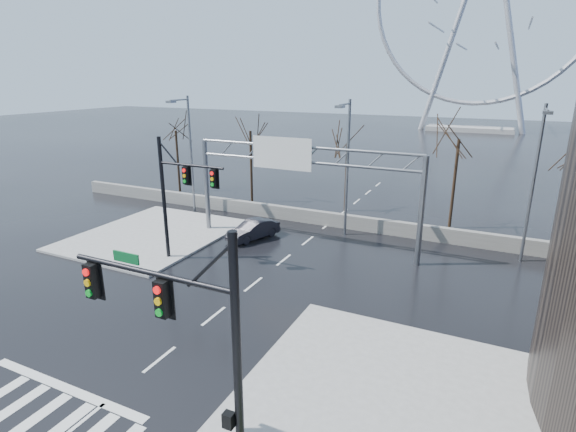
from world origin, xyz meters
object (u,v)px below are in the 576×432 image
Objects in this scene: ferris_wheel at (485,1)px; car at (253,230)px; sign_gantry at (298,173)px; signal_mast_near at (193,335)px; signal_mast_far at (177,189)px.

car is at bearing -96.27° from ferris_wheel.
ferris_wheel is 12.15× the size of car.
ferris_wheel is at bearing 103.53° from car.
ferris_wheel is (5.38, 80.04, 20.95)m from sign_gantry.
sign_gantry is at bearing -93.84° from ferris_wheel.
signal_mast_far is at bearing 130.26° from signal_mast_near.
signal_mast_near is 21.18m from car.
sign_gantry is 5.67m from car.
signal_mast_far is at bearing -97.20° from ferris_wheel.
sign_gantry is (5.49, 6.00, 0.35)m from signal_mast_far.
ferris_wheel reaches higher than sign_gantry.
sign_gantry is 3.90× the size of car.
signal_mast_near is 101.29m from ferris_wheel.
ferris_wheel is 84.70m from car.
signal_mast_near is 0.16× the size of ferris_wheel.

